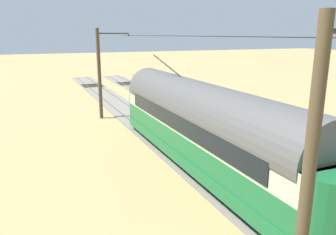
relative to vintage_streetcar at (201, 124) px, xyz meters
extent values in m
plane|color=#9E8956|center=(-4.71, 1.83, -2.26)|extent=(220.00, 220.00, 0.00)
cube|color=#2D2316|center=(-9.42, -30.17, -2.16)|extent=(2.50, 0.24, 0.08)
cube|color=#2D2316|center=(-9.42, -29.52, -2.16)|extent=(2.50, 0.24, 0.08)
cube|color=#2D2316|center=(-9.42, -28.87, -2.16)|extent=(2.50, 0.24, 0.08)
cube|color=#2D2316|center=(-9.42, -28.22, -2.16)|extent=(2.50, 0.24, 0.08)
cube|color=#2D2316|center=(-9.42, -27.57, -2.16)|extent=(2.50, 0.24, 0.08)
cube|color=slate|center=(-4.71, 1.83, -2.21)|extent=(2.80, 80.00, 0.10)
cube|color=#59544C|center=(-3.99, 1.83, -2.12)|extent=(0.07, 80.00, 0.08)
cube|color=#59544C|center=(-5.43, 1.83, -2.12)|extent=(0.07, 80.00, 0.08)
cube|color=#2D2316|center=(-4.71, -30.17, -2.16)|extent=(2.50, 0.24, 0.08)
cube|color=#2D2316|center=(-4.71, -29.52, -2.16)|extent=(2.50, 0.24, 0.08)
cube|color=#2D2316|center=(-4.71, -28.87, -2.16)|extent=(2.50, 0.24, 0.08)
cube|color=#2D2316|center=(-4.71, -28.22, -2.16)|extent=(2.50, 0.24, 0.08)
cube|color=#2D2316|center=(-4.71, -27.57, -2.16)|extent=(2.50, 0.24, 0.08)
cube|color=slate|center=(0.00, 1.83, -2.21)|extent=(2.80, 80.00, 0.10)
cube|color=#59544C|center=(0.72, 1.83, -2.12)|extent=(0.07, 80.00, 0.08)
cube|color=#59544C|center=(-0.72, 1.83, -2.12)|extent=(0.07, 80.00, 0.08)
cube|color=#2D2316|center=(0.00, -30.17, -2.16)|extent=(2.50, 0.24, 0.08)
cube|color=#2D2316|center=(0.00, -29.52, -2.16)|extent=(2.50, 0.24, 0.08)
cube|color=#2D2316|center=(0.00, -28.87, -2.16)|extent=(2.50, 0.24, 0.08)
cube|color=#2D2316|center=(0.00, -28.22, -2.16)|extent=(2.50, 0.24, 0.08)
cube|color=#2D2316|center=(0.00, -27.57, -2.16)|extent=(2.50, 0.24, 0.08)
cube|color=#196033|center=(0.00, -0.01, -1.56)|extent=(2.65, 15.54, 0.55)
cube|color=#196033|center=(0.00, -0.01, -0.81)|extent=(2.55, 15.54, 0.95)
cube|color=#B7C699|center=(0.00, -0.01, 0.19)|extent=(2.55, 15.54, 1.05)
cylinder|color=#4C4C4C|center=(0.00, -0.01, 0.72)|extent=(2.65, 15.23, 2.65)
cylinder|color=#196033|center=(0.00, 7.71, -0.56)|extent=(2.55, 2.55, 2.55)
cylinder|color=#196033|center=(0.00, -7.73, -0.56)|extent=(2.55, 2.55, 2.55)
cube|color=black|center=(1.29, -0.01, 0.19)|extent=(0.04, 13.05, 0.80)
cube|color=black|center=(-1.30, -0.01, 0.19)|extent=(0.04, 13.05, 0.80)
cylinder|color=black|center=(0.00, -4.39, 2.50)|extent=(0.07, 4.12, 0.99)
cylinder|color=black|center=(0.72, 4.97, -1.70)|extent=(0.10, 0.76, 0.76)
cylinder|color=black|center=(-0.72, 4.97, -1.70)|extent=(0.10, 0.76, 0.76)
cylinder|color=black|center=(0.72, -4.98, -1.70)|extent=(0.10, 0.76, 0.76)
cylinder|color=black|center=(-0.72, -4.98, -1.70)|extent=(0.10, 0.76, 0.76)
cylinder|color=#4C3D28|center=(2.45, -11.94, 1.23)|extent=(0.28, 0.28, 6.98)
cylinder|color=#2D2D2D|center=(1.22, -11.94, 4.32)|extent=(2.45, 0.10, 0.10)
sphere|color=#334733|center=(0.00, -11.94, 4.17)|extent=(0.16, 0.16, 0.16)
cylinder|color=#4C3D28|center=(2.45, 9.03, 1.23)|extent=(0.28, 0.28, 6.98)
cylinder|color=black|center=(1.22, -11.94, 4.32)|extent=(2.45, 0.02, 0.02)
cube|color=#B2A519|center=(-9.42, -8.56, -1.86)|extent=(1.80, 0.60, 0.80)
camera|label=1|loc=(7.59, 13.68, 4.26)|focal=35.29mm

